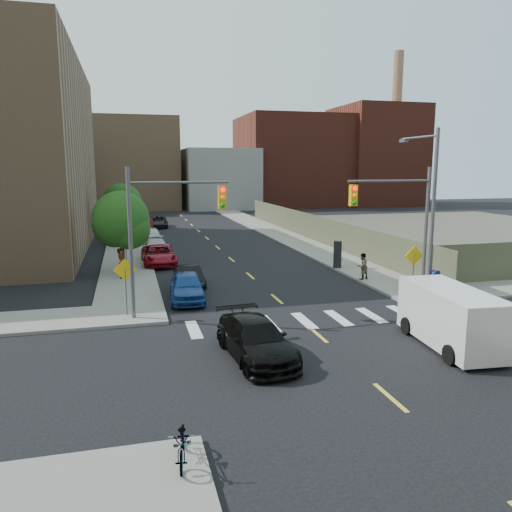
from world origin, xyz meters
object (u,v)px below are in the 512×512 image
parked_car_black (189,277)px  parked_car_grey (157,222)px  parked_car_white (152,234)px  black_sedan (256,339)px  bicycle (183,443)px  parked_car_red (159,255)px  parked_car_maroon (147,224)px  parked_car_blue (187,286)px  cargo_van (449,315)px  parked_car_silver (156,248)px  pedestrian_west (121,263)px  payphone (337,254)px  pedestrian_east (362,266)px  mailbox (435,283)px

parked_car_black → parked_car_grey: (0.00, 30.58, 0.07)m
parked_car_black → parked_car_white: size_ratio=1.03×
black_sedan → bicycle: size_ratio=2.93×
parked_car_red → parked_car_maroon: bearing=88.8°
parked_car_white → bicycle: parked_car_white is taller
parked_car_blue → parked_car_red: parked_car_blue is taller
parked_car_white → parked_car_red: bearing=-93.9°
parked_car_white → cargo_van: cargo_van is taller
parked_car_black → black_sedan: black_sedan is taller
parked_car_silver → parked_car_red: bearing=-91.2°
pedestrian_west → bicycle: (1.54, -20.72, -0.50)m
parked_car_blue → cargo_van: cargo_van is taller
parked_car_blue → bicycle: (-1.87, -14.97, -0.16)m
parked_car_black → payphone: size_ratio=2.01×
parked_car_blue → payphone: 12.29m
parked_car_maroon → pedestrian_west: bearing=-94.8°
parked_car_blue → payphone: bearing=30.4°
parked_car_red → pedestrian_east: size_ratio=3.08×
parked_car_black → mailbox: size_ratio=2.64×
parked_car_black → parked_car_red: (-1.30, 7.40, 0.08)m
black_sedan → payphone: (9.50, 14.30, 0.35)m
parked_car_black → parked_car_white: 19.98m
pedestrian_east → bicycle: bearing=35.0°
parked_car_red → payphone: payphone is taller
cargo_van → mailbox: 7.43m
parked_car_maroon → bicycle: parked_car_maroon is taller
parked_car_black → mailbox: bearing=-29.9°
parked_car_maroon → parked_car_grey: bearing=58.8°
black_sedan → mailbox: size_ratio=3.54×
mailbox → parked_car_grey: bearing=85.6°
mailbox → pedestrian_west: (-16.34, 8.72, 0.26)m
pedestrian_east → bicycle: pedestrian_east is taller
parked_car_maroon → pedestrian_east: (11.80, -29.82, 0.33)m
parked_car_blue → parked_car_white: (-0.65, 22.96, -0.14)m
parked_car_silver → pedestrian_west: 8.49m
mailbox → parked_car_red: bearing=112.6°
parked_car_white → payphone: bearing=-59.5°
parked_car_blue → parked_car_black: parked_car_blue is taller
parked_car_white → mailbox: size_ratio=2.57×
pedestrian_west → pedestrian_east: pedestrian_west is taller
parked_car_maroon → mailbox: bearing=-67.3°
parked_car_black → parked_car_silver: 10.89m
parked_car_blue → bicycle: parked_car_blue is taller
parked_car_black → pedestrian_west: pedestrian_west is taller
parked_car_black → bicycle: size_ratio=2.18×
black_sedan → pedestrian_east: (9.50, 10.52, 0.24)m
parked_car_maroon → black_sedan: bearing=-85.8°
parked_car_blue → parked_car_grey: size_ratio=0.90×
mailbox → pedestrian_east: 5.06m
parked_car_black → parked_car_maroon: parked_car_maroon is taller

